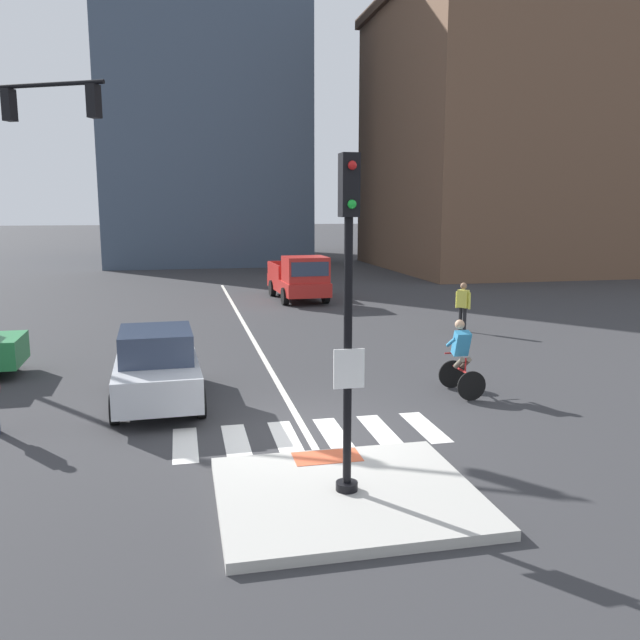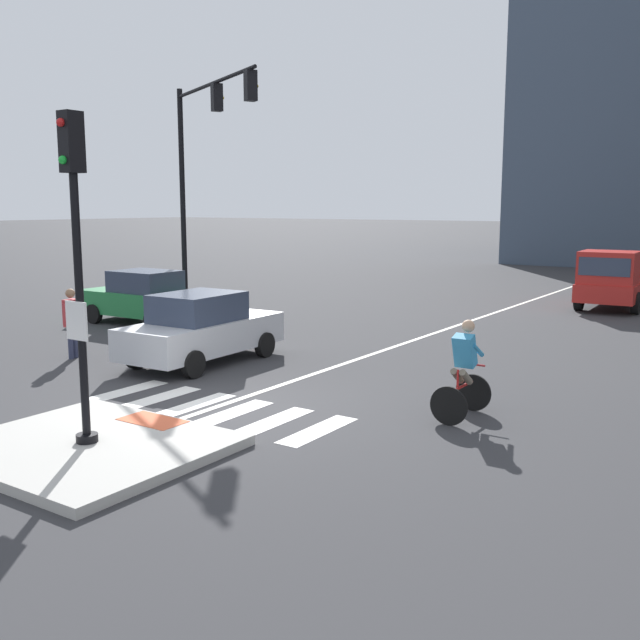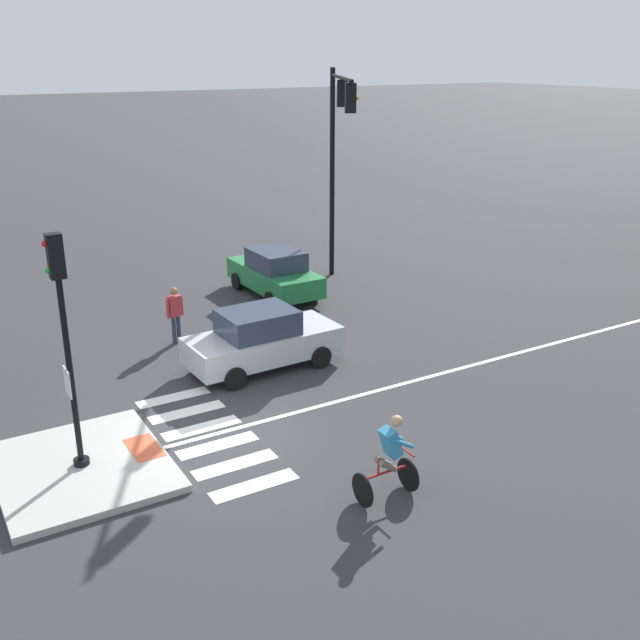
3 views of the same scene
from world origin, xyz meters
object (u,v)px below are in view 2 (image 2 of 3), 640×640
object	(u,v)px
signal_pole	(77,248)
traffic_light_mast	(200,155)
pickup_truck_red_eastbound_distant	(614,281)
car_green_cross_left	(143,297)
car_silver_westbound_near	(202,328)
cyclist	(464,367)
pedestrian_at_curb_left	(72,318)

from	to	relation	value
signal_pole	traffic_light_mast	size ratio (longest dim) A/B	0.64
signal_pole	pickup_truck_red_eastbound_distant	xyz separation A→B (m)	(3.03, 20.19, -2.03)
traffic_light_mast	car_green_cross_left	size ratio (longest dim) A/B	1.81
car_silver_westbound_near	pickup_truck_red_eastbound_distant	bearing A→B (deg)	68.41
pickup_truck_red_eastbound_distant	cyclist	world-z (taller)	pickup_truck_red_eastbound_distant
signal_pole	pickup_truck_red_eastbound_distant	world-z (taller)	signal_pole
car_silver_westbound_near	pedestrian_at_curb_left	size ratio (longest dim) A/B	2.49
signal_pole	traffic_light_mast	distance (m)	13.52
cyclist	pickup_truck_red_eastbound_distant	bearing A→B (deg)	93.25
cyclist	traffic_light_mast	bearing A→B (deg)	152.53
car_silver_westbound_near	cyclist	xyz separation A→B (m)	(6.71, -0.67, 0.06)
traffic_light_mast	pickup_truck_red_eastbound_distant	size ratio (longest dim) A/B	1.44
signal_pole	car_silver_westbound_near	distance (m)	6.52
signal_pole	pickup_truck_red_eastbound_distant	bearing A→B (deg)	81.48
car_silver_westbound_near	car_green_cross_left	bearing A→B (deg)	149.53
traffic_light_mast	cyclist	bearing A→B (deg)	-27.47
signal_pole	car_green_cross_left	bearing A→B (deg)	133.52
car_green_cross_left	car_silver_westbound_near	xyz separation A→B (m)	(5.39, -3.17, 0.00)
signal_pole	pedestrian_at_curb_left	size ratio (longest dim) A/B	2.84
car_green_cross_left	pedestrian_at_curb_left	world-z (taller)	pedestrian_at_curb_left
signal_pole	car_green_cross_left	xyz separation A→B (m)	(-8.20, 8.63, -2.20)
car_green_cross_left	cyclist	xyz separation A→B (m)	(12.10, -3.85, 0.06)
car_silver_westbound_near	traffic_light_mast	bearing A→B (deg)	132.61
pedestrian_at_curb_left	signal_pole	bearing A→B (deg)	-35.85
traffic_light_mast	car_silver_westbound_near	size ratio (longest dim) A/B	1.80
pickup_truck_red_eastbound_distant	pedestrian_at_curb_left	xyz separation A→B (m)	(-8.74, -16.06, 0.00)
car_green_cross_left	pickup_truck_red_eastbound_distant	world-z (taller)	pickup_truck_red_eastbound_distant
signal_pole	cyclist	xyz separation A→B (m)	(3.90, 4.79, -2.14)
car_green_cross_left	pedestrian_at_curb_left	xyz separation A→B (m)	(2.48, -4.50, 0.17)
car_green_cross_left	signal_pole	bearing A→B (deg)	-46.48
car_green_cross_left	pickup_truck_red_eastbound_distant	xyz separation A→B (m)	(11.22, 11.55, 0.17)
car_green_cross_left	traffic_light_mast	bearing A→B (deg)	78.93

